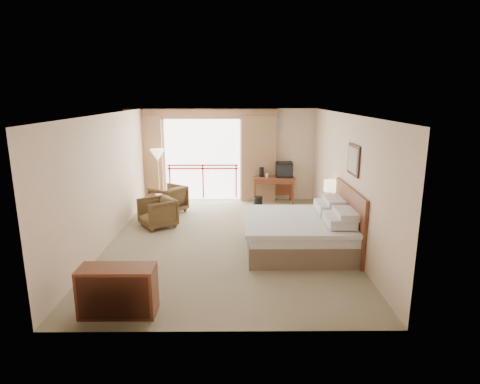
{
  "coord_description": "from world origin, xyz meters",
  "views": [
    {
      "loc": [
        0.21,
        -8.26,
        3.07
      ],
      "look_at": [
        0.28,
        0.4,
        0.97
      ],
      "focal_mm": 30.0,
      "sensor_mm": 36.0,
      "label": 1
    }
  ],
  "objects_px": {
    "armchair_far": "(169,212)",
    "wastebasket": "(258,202)",
    "dresser": "(118,291)",
    "bed": "(300,232)",
    "table_lamp": "(331,186)",
    "floor_lamp": "(158,157)",
    "tv": "(284,170)",
    "side_table": "(156,203)",
    "armchair_near": "(158,227)",
    "nightstand": "(330,216)",
    "desk": "(273,182)"
  },
  "relations": [
    {
      "from": "nightstand",
      "to": "side_table",
      "type": "relative_size",
      "value": 0.94
    },
    {
      "from": "bed",
      "to": "armchair_far",
      "type": "height_order",
      "value": "bed"
    },
    {
      "from": "armchair_far",
      "to": "wastebasket",
      "type": "bearing_deg",
      "value": 136.84
    },
    {
      "from": "dresser",
      "to": "armchair_far",
      "type": "bearing_deg",
      "value": 90.16
    },
    {
      "from": "wastebasket",
      "to": "armchair_near",
      "type": "height_order",
      "value": "armchair_near"
    },
    {
      "from": "tv",
      "to": "nightstand",
      "type": "bearing_deg",
      "value": -79.41
    },
    {
      "from": "nightstand",
      "to": "table_lamp",
      "type": "relative_size",
      "value": 1.04
    },
    {
      "from": "bed",
      "to": "nightstand",
      "type": "height_order",
      "value": "bed"
    },
    {
      "from": "bed",
      "to": "side_table",
      "type": "relative_size",
      "value": 3.49
    },
    {
      "from": "floor_lamp",
      "to": "bed",
      "type": "bearing_deg",
      "value": -45.21
    },
    {
      "from": "side_table",
      "to": "dresser",
      "type": "height_order",
      "value": "dresser"
    },
    {
      "from": "table_lamp",
      "to": "desk",
      "type": "relative_size",
      "value": 0.47
    },
    {
      "from": "nightstand",
      "to": "desk",
      "type": "height_order",
      "value": "desk"
    },
    {
      "from": "table_lamp",
      "to": "floor_lamp",
      "type": "bearing_deg",
      "value": 154.41
    },
    {
      "from": "wastebasket",
      "to": "dresser",
      "type": "xyz_separation_m",
      "value": [
        -2.29,
        -5.62,
        0.2
      ]
    },
    {
      "from": "armchair_near",
      "to": "side_table",
      "type": "relative_size",
      "value": 1.26
    },
    {
      "from": "nightstand",
      "to": "armchair_near",
      "type": "distance_m",
      "value": 4.09
    },
    {
      "from": "wastebasket",
      "to": "armchair_far",
      "type": "bearing_deg",
      "value": -168.98
    },
    {
      "from": "floor_lamp",
      "to": "tv",
      "type": "bearing_deg",
      "value": 2.12
    },
    {
      "from": "tv",
      "to": "floor_lamp",
      "type": "relative_size",
      "value": 0.3
    },
    {
      "from": "wastebasket",
      "to": "table_lamp",
      "type": "bearing_deg",
      "value": -47.81
    },
    {
      "from": "tv",
      "to": "side_table",
      "type": "bearing_deg",
      "value": -164.57
    },
    {
      "from": "wastebasket",
      "to": "side_table",
      "type": "xyz_separation_m",
      "value": [
        -2.63,
        -1.07,
        0.26
      ]
    },
    {
      "from": "nightstand",
      "to": "side_table",
      "type": "bearing_deg",
      "value": 172.17
    },
    {
      "from": "wastebasket",
      "to": "armchair_far",
      "type": "relative_size",
      "value": 0.39
    },
    {
      "from": "armchair_far",
      "to": "floor_lamp",
      "type": "distance_m",
      "value": 1.65
    },
    {
      "from": "tv",
      "to": "armchair_near",
      "type": "height_order",
      "value": "tv"
    },
    {
      "from": "nightstand",
      "to": "wastebasket",
      "type": "xyz_separation_m",
      "value": [
        -1.6,
        1.81,
        -0.13
      ]
    },
    {
      "from": "desk",
      "to": "armchair_near",
      "type": "distance_m",
      "value": 3.75
    },
    {
      "from": "armchair_near",
      "to": "wastebasket",
      "type": "bearing_deg",
      "value": 89.51
    },
    {
      "from": "bed",
      "to": "armchair_far",
      "type": "distance_m",
      "value": 4.15
    },
    {
      "from": "desk",
      "to": "armchair_far",
      "type": "distance_m",
      "value": 3.13
    },
    {
      "from": "nightstand",
      "to": "armchair_near",
      "type": "bearing_deg",
      "value": -179.53
    },
    {
      "from": "side_table",
      "to": "dresser",
      "type": "bearing_deg",
      "value": -85.78
    },
    {
      "from": "table_lamp",
      "to": "wastebasket",
      "type": "xyz_separation_m",
      "value": [
        -1.6,
        1.76,
        -0.85
      ]
    },
    {
      "from": "table_lamp",
      "to": "floor_lamp",
      "type": "height_order",
      "value": "floor_lamp"
    },
    {
      "from": "tv",
      "to": "armchair_far",
      "type": "relative_size",
      "value": 0.59
    },
    {
      "from": "bed",
      "to": "side_table",
      "type": "height_order",
      "value": "bed"
    },
    {
      "from": "table_lamp",
      "to": "nightstand",
      "type": "bearing_deg",
      "value": -90.0
    },
    {
      "from": "tv",
      "to": "armchair_near",
      "type": "distance_m",
      "value": 4.04
    },
    {
      "from": "nightstand",
      "to": "side_table",
      "type": "distance_m",
      "value": 4.29
    },
    {
      "from": "armchair_near",
      "to": "floor_lamp",
      "type": "bearing_deg",
      "value": 154.76
    },
    {
      "from": "bed",
      "to": "wastebasket",
      "type": "relative_size",
      "value": 6.9
    },
    {
      "from": "desk",
      "to": "armchair_near",
      "type": "relative_size",
      "value": 1.55
    },
    {
      "from": "tv",
      "to": "dresser",
      "type": "height_order",
      "value": "tv"
    },
    {
      "from": "side_table",
      "to": "dresser",
      "type": "distance_m",
      "value": 4.57
    },
    {
      "from": "armchair_far",
      "to": "floor_lamp",
      "type": "bearing_deg",
      "value": -118.76
    },
    {
      "from": "wastebasket",
      "to": "floor_lamp",
      "type": "bearing_deg",
      "value": 172.78
    },
    {
      "from": "armchair_near",
      "to": "side_table",
      "type": "height_order",
      "value": "side_table"
    },
    {
      "from": "nightstand",
      "to": "tv",
      "type": "height_order",
      "value": "tv"
    }
  ]
}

